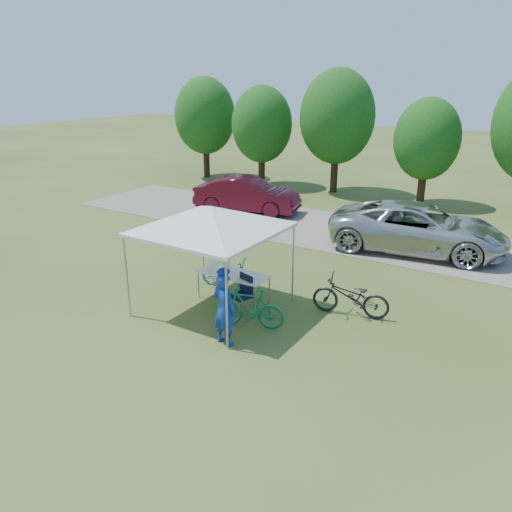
% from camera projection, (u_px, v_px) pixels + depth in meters
% --- Properties ---
extents(ground, '(100.00, 100.00, 0.00)m').
position_uv_depth(ground, '(214.00, 308.00, 13.01)').
color(ground, '#2D5119').
rests_on(ground, ground).
extents(gravel_strip, '(24.00, 5.00, 0.02)m').
position_uv_depth(gravel_strip, '(338.00, 231.00, 19.36)').
color(gravel_strip, gray).
rests_on(gravel_strip, ground).
extents(canopy, '(4.53, 4.53, 3.00)m').
position_uv_depth(canopy, '(211.00, 209.00, 12.11)').
color(canopy, '#A5A5AA').
rests_on(canopy, ground).
extents(treeline, '(24.89, 4.28, 6.30)m').
position_uv_depth(treeline, '(389.00, 125.00, 23.11)').
color(treeline, '#382314').
rests_on(treeline, ground).
extents(folding_table, '(1.94, 0.81, 0.80)m').
position_uv_depth(folding_table, '(233.00, 274.00, 13.18)').
color(folding_table, white).
rests_on(folding_table, ground).
extents(folding_chair, '(0.62, 0.65, 0.97)m').
position_uv_depth(folding_chair, '(244.00, 290.00, 12.65)').
color(folding_chair, black).
rests_on(folding_chair, ground).
extents(cooler, '(0.52, 0.36, 0.38)m').
position_uv_depth(cooler, '(219.00, 263.00, 13.32)').
color(cooler, white).
rests_on(cooler, folding_table).
extents(ice_cream_cup, '(0.08, 0.08, 0.06)m').
position_uv_depth(ice_cream_cup, '(244.00, 275.00, 12.92)').
color(ice_cream_cup, '#CDE736').
rests_on(ice_cream_cup, folding_table).
extents(cyclist, '(0.67, 0.48, 1.71)m').
position_uv_depth(cyclist, '(224.00, 309.00, 11.01)').
color(cyclist, '#123596').
rests_on(cyclist, ground).
extents(bike_blue, '(1.74, 0.86, 0.87)m').
position_uv_depth(bike_blue, '(228.00, 273.00, 14.11)').
color(bike_blue, blue).
rests_on(bike_blue, ground).
extents(bike_green, '(1.74, 0.99, 1.01)m').
position_uv_depth(bike_green, '(250.00, 308.00, 11.87)').
color(bike_green, '#1B7C4E').
rests_on(bike_green, ground).
extents(bike_dark, '(2.03, 1.05, 1.01)m').
position_uv_depth(bike_dark, '(351.00, 297.00, 12.44)').
color(bike_dark, black).
rests_on(bike_dark, ground).
extents(minivan, '(6.16, 3.51, 1.62)m').
position_uv_depth(minivan, '(418.00, 228.00, 16.93)').
color(minivan, '#BBBCB6').
rests_on(minivan, gravel_strip).
extents(sedan, '(4.82, 2.63, 1.51)m').
position_uv_depth(sedan, '(247.00, 195.00, 21.82)').
color(sedan, '#4F0D1E').
rests_on(sedan, gravel_strip).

